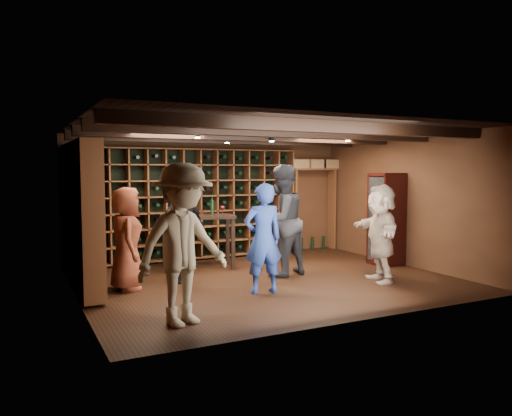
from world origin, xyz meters
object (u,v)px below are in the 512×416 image
display_cabinet (386,221)px  guest_beige (381,233)px  guest_red_floral (126,239)px  guest_khaki (183,245)px  man_blue_shirt (263,239)px  guest_woman_black (182,231)px  tasting_table (198,222)px  man_grey_suit (281,221)px

display_cabinet → guest_beige: 1.54m
guest_red_floral → guest_beige: guest_beige is taller
guest_red_floral → guest_khaki: guest_khaki is taller
man_blue_shirt → guest_woman_black: 1.51m
guest_woman_black → tasting_table: 1.11m
display_cabinet → guest_beige: bearing=-134.3°
man_blue_shirt → tasting_table: 2.20m
guest_beige → display_cabinet: bearing=154.4°
man_blue_shirt → tasting_table: (-0.24, 2.18, 0.05)m
guest_red_floral → guest_woman_black: bearing=-73.5°
guest_beige → tasting_table: (-2.34, 2.34, 0.07)m
man_grey_suit → guest_red_floral: (-2.62, 0.16, -0.17)m
man_blue_shirt → guest_khaki: guest_khaki is taller
guest_khaki → display_cabinet: bearing=3.7°
guest_khaki → guest_beige: size_ratio=1.20×
guest_khaki → tasting_table: size_ratio=1.34×
man_grey_suit → tasting_table: 1.65m
man_blue_shirt → tasting_table: bearing=-78.7°
display_cabinet → man_blue_shirt: display_cabinet is taller
man_blue_shirt → guest_khaki: (-1.55, -0.94, 0.14)m
display_cabinet → man_grey_suit: 2.33m
tasting_table → guest_khaki: bearing=-100.0°
guest_red_floral → guest_beige: (3.87, -1.25, 0.01)m
man_grey_suit → guest_woman_black: (-1.68, 0.32, -0.12)m
display_cabinet → guest_woman_black: 4.03m
guest_khaki → tasting_table: guest_khaki is taller
guest_red_floral → guest_woman_black: 0.95m
man_grey_suit → guest_khaki: bearing=21.7°
guest_khaki → tasting_table: (1.30, 3.12, -0.09)m
man_blue_shirt → guest_woman_black: (-0.85, 1.26, 0.02)m
man_blue_shirt → guest_beige: 2.10m
display_cabinet → guest_red_floral: (-4.95, 0.15, -0.07)m
guest_beige → guest_woman_black: bearing=-97.0°
guest_beige → tasting_table: 3.30m
man_blue_shirt → guest_woman_black: size_ratio=0.97×
display_cabinet → guest_woman_black: display_cabinet is taller
man_grey_suit → guest_red_floral: size_ratio=1.22×
guest_red_floral → guest_woman_black: (0.93, 0.16, 0.05)m
display_cabinet → man_blue_shirt: 3.31m
man_grey_suit → guest_red_floral: bearing=-20.0°
guest_woman_black → guest_beige: guest_woman_black is taller
guest_woman_black → guest_khaki: 2.31m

